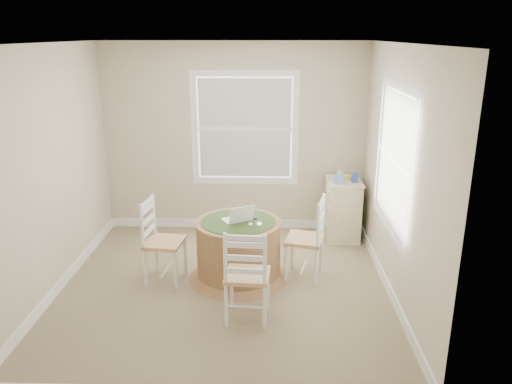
{
  "coord_description": "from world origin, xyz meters",
  "views": [
    {
      "loc": [
        0.49,
        -4.94,
        2.69
      ],
      "look_at": [
        0.34,
        0.45,
        0.97
      ],
      "focal_mm": 35.0,
      "sensor_mm": 36.0,
      "label": 1
    }
  ],
  "objects_px": {
    "chair_left": "(164,242)",
    "corner_chest": "(342,209)",
    "laptop": "(238,218)",
    "round_table": "(239,247)",
    "chair_right": "(305,239)",
    "chair_near": "(247,275)"
  },
  "relations": [
    {
      "from": "round_table",
      "to": "chair_left",
      "type": "height_order",
      "value": "chair_left"
    },
    {
      "from": "chair_left",
      "to": "chair_near",
      "type": "height_order",
      "value": "same"
    },
    {
      "from": "chair_right",
      "to": "laptop",
      "type": "height_order",
      "value": "chair_right"
    },
    {
      "from": "round_table",
      "to": "chair_left",
      "type": "xyz_separation_m",
      "value": [
        -0.82,
        -0.11,
        0.1
      ]
    },
    {
      "from": "chair_near",
      "to": "laptop",
      "type": "bearing_deg",
      "value": -76.66
    },
    {
      "from": "chair_near",
      "to": "laptop",
      "type": "distance_m",
      "value": 0.93
    },
    {
      "from": "chair_right",
      "to": "laptop",
      "type": "relative_size",
      "value": 2.44
    },
    {
      "from": "chair_right",
      "to": "chair_left",
      "type": "bearing_deg",
      "value": -70.92
    },
    {
      "from": "laptop",
      "to": "corner_chest",
      "type": "bearing_deg",
      "value": -167.84
    },
    {
      "from": "chair_left",
      "to": "corner_chest",
      "type": "height_order",
      "value": "chair_left"
    },
    {
      "from": "round_table",
      "to": "corner_chest",
      "type": "relative_size",
      "value": 1.4
    },
    {
      "from": "chair_right",
      "to": "corner_chest",
      "type": "height_order",
      "value": "chair_right"
    },
    {
      "from": "round_table",
      "to": "chair_near",
      "type": "height_order",
      "value": "chair_near"
    },
    {
      "from": "chair_near",
      "to": "chair_right",
      "type": "height_order",
      "value": "same"
    },
    {
      "from": "corner_chest",
      "to": "round_table",
      "type": "bearing_deg",
      "value": -137.81
    },
    {
      "from": "round_table",
      "to": "corner_chest",
      "type": "height_order",
      "value": "corner_chest"
    },
    {
      "from": "chair_left",
      "to": "laptop",
      "type": "relative_size",
      "value": 2.44
    },
    {
      "from": "laptop",
      "to": "corner_chest",
      "type": "relative_size",
      "value": 0.48
    },
    {
      "from": "chair_left",
      "to": "chair_near",
      "type": "bearing_deg",
      "value": -121.2
    },
    {
      "from": "corner_chest",
      "to": "chair_left",
      "type": "bearing_deg",
      "value": -148.55
    },
    {
      "from": "laptop",
      "to": "corner_chest",
      "type": "height_order",
      "value": "laptop"
    },
    {
      "from": "round_table",
      "to": "chair_right",
      "type": "relative_size",
      "value": 1.21
    }
  ]
}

